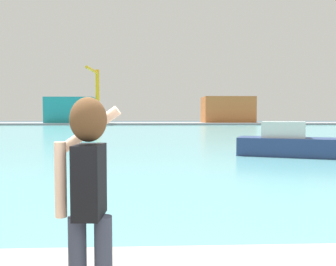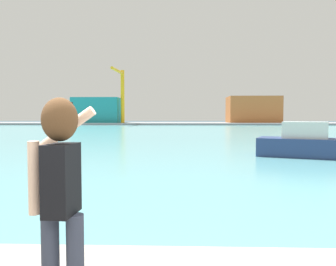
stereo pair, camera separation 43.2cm
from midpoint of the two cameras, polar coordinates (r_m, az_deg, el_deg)
ground_plane at (r=52.10m, az=-2.45°, el=0.35°), size 220.00×220.00×0.00m
harbor_water at (r=54.10m, az=-2.45°, el=0.45°), size 140.00×100.00×0.02m
far_shore_dock at (r=94.07m, az=-2.43°, el=1.63°), size 140.00×20.00×0.52m
person_photographer at (r=2.74m, az=-17.83°, el=-8.44°), size 0.53×0.55×1.74m
boat_moored at (r=20.34m, az=20.22°, el=-1.72°), size 6.97×4.49×1.96m
warehouse_left at (r=95.30m, az=-15.98°, el=3.73°), size 12.43×11.07×6.77m
warehouse_right at (r=96.95m, az=9.90°, el=3.91°), size 13.93×9.62×7.20m
port_crane at (r=88.62m, az=-12.23°, el=7.19°), size 1.57×10.81×13.83m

